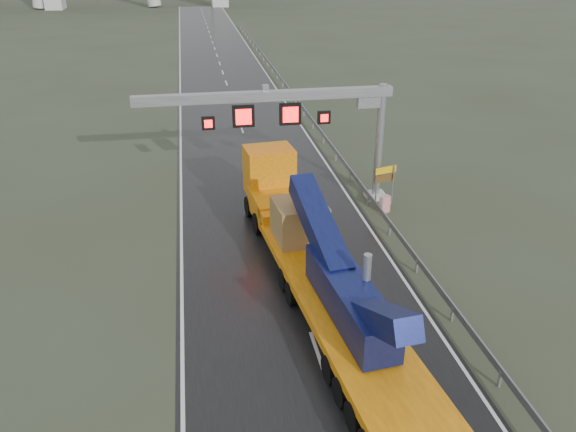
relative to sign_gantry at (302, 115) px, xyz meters
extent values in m
plane|color=#343A28|center=(-2.10, -17.99, -5.61)|extent=(400.00, 400.00, 0.00)
cube|color=black|center=(-2.10, 22.01, -5.60)|extent=(11.00, 200.00, 0.02)
cube|color=beige|center=(4.80, 0.01, -5.46)|extent=(1.20, 1.20, 0.30)
cylinder|color=gray|center=(4.80, 0.01, -2.01)|extent=(0.48, 0.48, 7.20)
cube|color=gray|center=(-2.10, 0.01, 1.19)|extent=(14.80, 0.55, 0.55)
cube|color=gray|center=(4.00, 0.01, 0.69)|extent=(1.40, 0.35, 0.90)
cube|color=gray|center=(-2.10, 0.01, 1.64)|extent=(0.35, 0.35, 0.35)
cube|color=black|center=(-3.40, -0.04, 0.09)|extent=(1.25, 0.25, 1.25)
cube|color=#FF0C0C|center=(-3.40, -0.18, 0.09)|extent=(0.90, 0.02, 0.90)
cube|color=black|center=(-0.70, -0.04, 0.09)|extent=(1.25, 0.25, 1.25)
cube|color=#FF0C0C|center=(-0.70, -0.18, 0.09)|extent=(0.90, 0.02, 0.90)
cube|color=black|center=(-5.40, -0.04, -0.21)|extent=(0.75, 0.25, 0.75)
cube|color=#FF0C0C|center=(-5.40, -0.18, -0.21)|extent=(0.54, 0.02, 0.54)
cube|color=black|center=(1.30, -0.04, -0.21)|extent=(0.75, 0.25, 0.75)
cube|color=#FF0C0C|center=(1.30, -0.18, -0.21)|extent=(0.54, 0.02, 0.54)
cube|color=orange|center=(-0.91, -12.58, -4.47)|extent=(4.56, 15.44, 0.38)
cube|color=orange|center=(-1.72, -4.58, -4.04)|extent=(2.94, 1.58, 0.54)
cube|color=orange|center=(-1.89, -2.85, -4.31)|extent=(3.14, 3.53, 1.30)
cube|color=orange|center=(-2.09, -0.91, -3.01)|extent=(2.92, 2.44, 2.82)
cube|color=black|center=(-2.20, 0.19, -2.68)|extent=(2.49, 0.31, 1.30)
cube|color=#0F1749|center=(-0.80, -13.66, -3.44)|extent=(2.17, 6.64, 1.52)
cube|color=#0F1749|center=(-1.18, -9.88, -2.14)|extent=(1.68, 6.06, 2.78)
cube|color=#0F1749|center=(-0.52, -16.36, -2.46)|extent=(1.41, 4.38, 2.62)
cylinder|color=gray|center=(-0.15, -13.60, -2.46)|extent=(0.36, 0.36, 1.74)
cube|color=#AB7F4D|center=(-1.48, -6.96, -3.30)|extent=(2.62, 2.62, 1.96)
cylinder|color=black|center=(-0.42, -17.44, -5.07)|extent=(3.24, 1.40, 1.09)
cylinder|color=black|center=(-1.18, -9.88, -5.07)|extent=(3.24, 1.40, 1.09)
cylinder|color=black|center=(-2.07, -1.13, -5.02)|extent=(3.04, 1.48, 1.19)
cylinder|color=gray|center=(4.48, -0.99, -4.36)|extent=(0.08, 0.08, 2.50)
cylinder|color=gray|center=(5.51, -0.99, -4.36)|extent=(0.08, 0.08, 2.50)
cube|color=yellow|center=(5.00, -0.99, -3.38)|extent=(1.42, 0.44, 0.42)
cube|color=brown|center=(5.00, -0.99, -3.90)|extent=(1.42, 0.44, 0.47)
cube|color=red|center=(4.65, -2.18, -5.09)|extent=(0.70, 0.54, 1.05)
camera|label=1|loc=(-6.26, -31.08, 8.93)|focal=35.00mm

